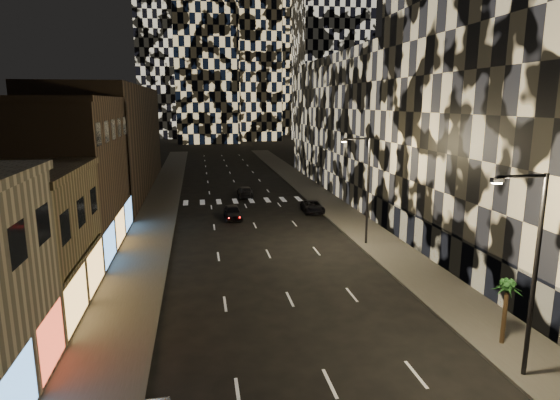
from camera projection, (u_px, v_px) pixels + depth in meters
name	position (u px, v px, depth m)	size (l,w,h in m)	color
sidewalk_left	(160.00, 203.00, 56.18)	(4.00, 120.00, 0.15)	#47443F
sidewalk_right	(321.00, 197.00, 59.56)	(4.00, 120.00, 0.15)	#47443F
curb_left	(178.00, 202.00, 56.53)	(0.20, 120.00, 0.15)	#4C4C47
curb_right	(305.00, 198.00, 59.20)	(0.20, 120.00, 0.15)	#4C4C47
retail_brown	(53.00, 177.00, 37.87)	(10.00, 15.00, 12.00)	#493829
retail_filler_left	(110.00, 140.00, 63.22)	(10.00, 40.00, 14.00)	#493829
midrise_right	(545.00, 116.00, 34.42)	(16.00, 25.00, 22.00)	#232326
midrise_base	(439.00, 244.00, 35.07)	(0.60, 25.00, 3.00)	#383838
midrise_filler_right	(378.00, 124.00, 66.16)	(16.00, 40.00, 18.00)	#232326
streetlight_near	(531.00, 263.00, 19.63)	(2.55, 0.25, 9.00)	black
streetlight_far	(365.00, 183.00, 38.91)	(2.55, 0.25, 9.00)	black
car_dark_midlane	(233.00, 212.00, 48.74)	(1.72, 4.26, 1.45)	black
car_dark_oncoming	(245.00, 192.00, 60.08)	(1.91, 4.69, 1.36)	black
car_dark_rightlane	(313.00, 207.00, 51.80)	(2.10, 4.56, 1.27)	black
palm_tree	(507.00, 291.00, 22.87)	(1.70, 1.69, 3.34)	#47331E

